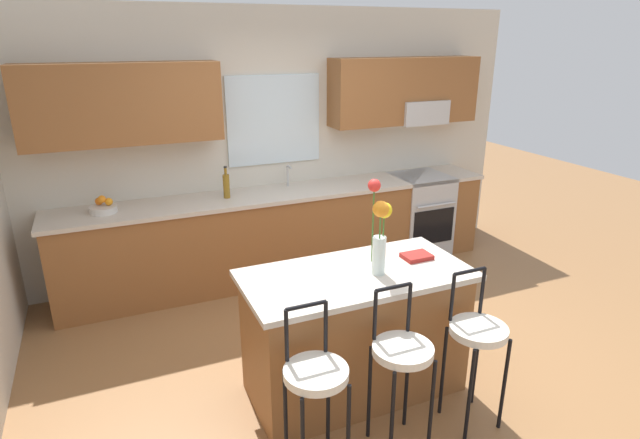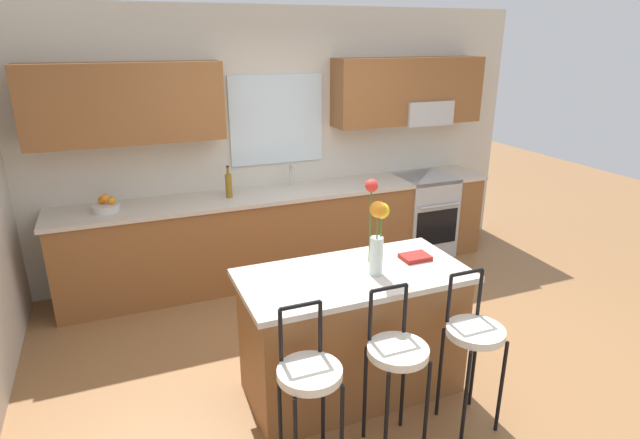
% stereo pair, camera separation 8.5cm
% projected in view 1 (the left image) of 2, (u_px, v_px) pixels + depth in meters
% --- Properties ---
extents(ground_plane, '(14.00, 14.00, 0.00)m').
position_uv_depth(ground_plane, '(360.00, 357.00, 4.12)').
color(ground_plane, olive).
extents(back_wall_assembly, '(5.60, 0.50, 2.70)m').
position_uv_depth(back_wall_assembly, '(277.00, 129.00, 5.34)').
color(back_wall_assembly, beige).
rests_on(back_wall_assembly, ground).
extents(counter_run, '(4.56, 0.64, 0.92)m').
position_uv_depth(counter_run, '(286.00, 233.00, 5.43)').
color(counter_run, brown).
rests_on(counter_run, ground).
extents(sink_faucet, '(0.02, 0.13, 0.23)m').
position_uv_depth(sink_faucet, '(288.00, 173.00, 5.39)').
color(sink_faucet, '#B7BABC').
rests_on(sink_faucet, counter_run).
extents(oven_range, '(0.60, 0.64, 0.92)m').
position_uv_depth(oven_range, '(419.00, 214.00, 6.02)').
color(oven_range, '#B7BABC').
rests_on(oven_range, ground).
extents(kitchen_island, '(1.54, 0.76, 0.92)m').
position_uv_depth(kitchen_island, '(355.00, 332.00, 3.61)').
color(kitchen_island, brown).
rests_on(kitchen_island, ground).
extents(bar_stool_near, '(0.36, 0.36, 1.04)m').
position_uv_depth(bar_stool_near, '(315.00, 380.00, 2.83)').
color(bar_stool_near, black).
rests_on(bar_stool_near, ground).
extents(bar_stool_middle, '(0.36, 0.36, 1.04)m').
position_uv_depth(bar_stool_middle, '(402.00, 357.00, 3.04)').
color(bar_stool_middle, black).
rests_on(bar_stool_middle, ground).
extents(bar_stool_far, '(0.36, 0.36, 1.04)m').
position_uv_depth(bar_stool_far, '(477.00, 336.00, 3.24)').
color(bar_stool_far, black).
rests_on(bar_stool_far, ground).
extents(flower_vase, '(0.16, 0.15, 0.64)m').
position_uv_depth(flower_vase, '(380.00, 227.00, 3.34)').
color(flower_vase, silver).
rests_on(flower_vase, kitchen_island).
extents(cookbook, '(0.20, 0.15, 0.03)m').
position_uv_depth(cookbook, '(417.00, 256.00, 3.67)').
color(cookbook, maroon).
rests_on(cookbook, kitchen_island).
extents(fruit_bowl_oranges, '(0.24, 0.24, 0.16)m').
position_uv_depth(fruit_bowl_oranges, '(103.00, 207.00, 4.62)').
color(fruit_bowl_oranges, silver).
rests_on(fruit_bowl_oranges, counter_run).
extents(bottle_olive_oil, '(0.06, 0.06, 0.32)m').
position_uv_depth(bottle_olive_oil, '(226.00, 185.00, 5.01)').
color(bottle_olive_oil, olive).
rests_on(bottle_olive_oil, counter_run).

